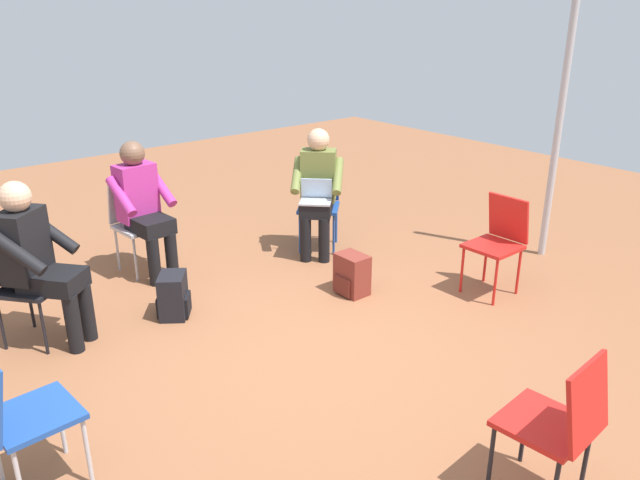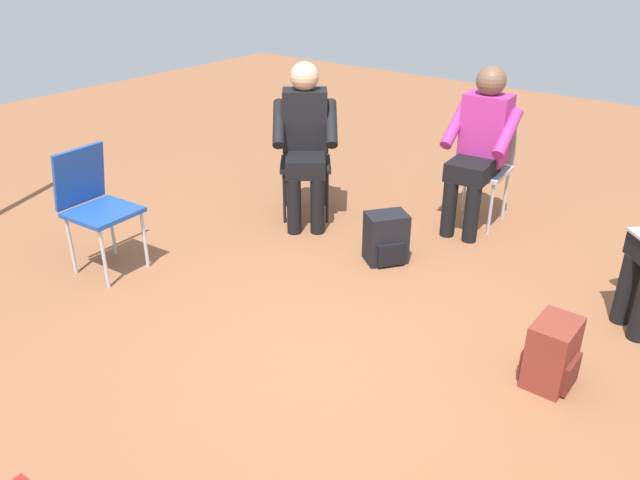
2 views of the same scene
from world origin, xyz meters
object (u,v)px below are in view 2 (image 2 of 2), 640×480
Objects in this scene: person_in_magenta at (480,142)px; backpack_by_empty_chair at (386,240)px; chair_west at (485,161)px; chair_south at (95,202)px; backpack_near_laptop_user at (551,356)px; chair_southwest at (305,154)px; person_in_black at (305,136)px.

person_in_magenta is 1.08m from backpack_by_empty_chair.
chair_west is 1.15m from backpack_by_empty_chair.
person_in_magenta is at bearing 138.32° from chair_south.
backpack_near_laptop_user is 1.52m from backpack_by_empty_chair.
chair_southwest is at bearing 20.17° from person_in_magenta.
person_in_black is at bearing 154.97° from chair_south.
person_in_magenta reaches higher than chair_west.
chair_southwest is 0.26m from person_in_black.
chair_south is 0.69× the size of person_in_magenta.
backpack_near_laptop_user and backpack_by_empty_chair have the same top height.
person_in_black is at bearing 27.19° from person_in_magenta.
chair_west is 0.69× the size of person_in_black.
person_in_black is at bearing 33.25° from chair_west.
chair_southwest is at bearing 26.50° from chair_west.
chair_southwest is 0.69× the size of person_in_black.
chair_west is at bearing 178.77° from person_in_black.
person_in_black reaches higher than chair_southwest.
backpack_near_laptop_user is at bearing 120.29° from chair_west.
chair_southwest is 1.37m from person_in_magenta.
person_in_magenta reaches higher than chair_southwest.
chair_south is at bearing 47.70° from person_in_magenta.
chair_southwest is 0.69× the size of person_in_magenta.
chair_southwest reaches higher than backpack_by_empty_chair.
chair_south is at bearing 34.74° from chair_southwest.
person_in_black reaches higher than chair_west.
backpack_near_laptop_user is (0.84, 2.29, -0.54)m from person_in_black.
chair_west is 2.10m from backpack_near_laptop_user.
chair_west is 1.42m from chair_southwest.
person_in_black is (0.86, -1.11, 0.20)m from chair_west.
backpack_by_empty_chair is at bearing 127.20° from person_in_black.
person_in_black reaches higher than backpack_near_laptop_user.
backpack_near_laptop_user is (-0.67, 2.87, -0.34)m from chair_south.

